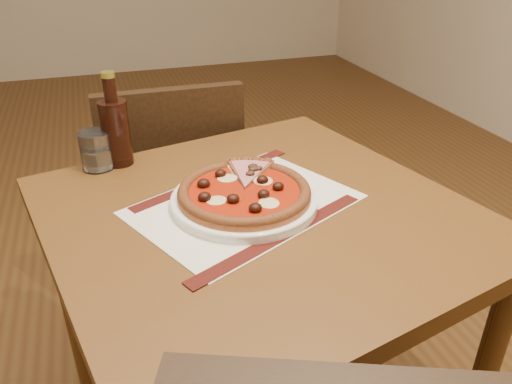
# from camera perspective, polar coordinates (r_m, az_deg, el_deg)

# --- Properties ---
(table) EXTENTS (0.96, 0.96, 0.75)m
(table) POSITION_cam_1_polar(r_m,az_deg,el_deg) (1.06, 0.34, -6.74)
(table) COLOR brown
(table) RESTS_ON ground
(chair_far) EXTENTS (0.41, 0.41, 0.87)m
(chair_far) POSITION_cam_1_polar(r_m,az_deg,el_deg) (1.62, -9.46, -0.18)
(chair_far) COLOR black
(chair_far) RESTS_ON ground
(placemat) EXTENTS (0.52, 0.46, 0.00)m
(placemat) POSITION_cam_1_polar(r_m,az_deg,el_deg) (1.02, -1.33, -1.42)
(placemat) COLOR beige
(placemat) RESTS_ON table
(plate) EXTENTS (0.30, 0.30, 0.02)m
(plate) POSITION_cam_1_polar(r_m,az_deg,el_deg) (1.02, -1.33, -0.93)
(plate) COLOR white
(plate) RESTS_ON placemat
(pizza) EXTENTS (0.27, 0.27, 0.04)m
(pizza) POSITION_cam_1_polar(r_m,az_deg,el_deg) (1.01, -1.34, 0.04)
(pizza) COLOR #A15727
(pizza) RESTS_ON plate
(ham_slice) EXTENTS (0.10, 0.15, 0.02)m
(ham_slice) POSITION_cam_1_polar(r_m,az_deg,el_deg) (1.10, 0.07, 2.41)
(ham_slice) COLOR #A15727
(ham_slice) RESTS_ON plate
(water_glass) EXTENTS (0.09, 0.09, 0.09)m
(water_glass) POSITION_cam_1_polar(r_m,az_deg,el_deg) (1.22, -17.79, 4.55)
(water_glass) COLOR white
(water_glass) RESTS_ON table
(bottle) EXTENTS (0.07, 0.07, 0.22)m
(bottle) POSITION_cam_1_polar(r_m,az_deg,el_deg) (1.21, -15.77, 6.90)
(bottle) COLOR #33140C
(bottle) RESTS_ON table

